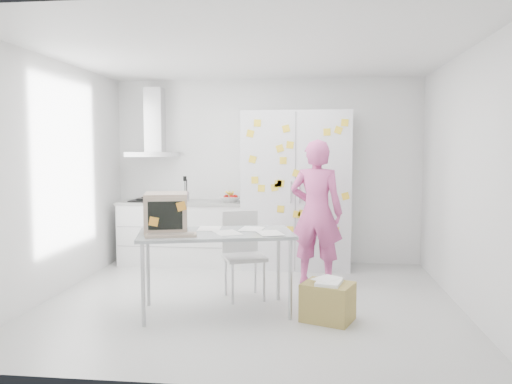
# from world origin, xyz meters

# --- Properties ---
(floor) EXTENTS (4.50, 4.00, 0.02)m
(floor) POSITION_xyz_m (0.00, 0.00, -0.01)
(floor) COLOR silver
(floor) RESTS_ON ground
(walls) EXTENTS (4.52, 4.01, 2.70)m
(walls) POSITION_xyz_m (0.00, 0.72, 1.35)
(walls) COLOR white
(walls) RESTS_ON ground
(ceiling) EXTENTS (4.50, 4.00, 0.02)m
(ceiling) POSITION_xyz_m (0.00, 0.00, 2.70)
(ceiling) COLOR white
(ceiling) RESTS_ON walls
(counter_run) EXTENTS (1.84, 0.63, 1.28)m
(counter_run) POSITION_xyz_m (-1.20, 1.70, 0.47)
(counter_run) COLOR white
(counter_run) RESTS_ON ground
(range_hood) EXTENTS (0.70, 0.48, 1.01)m
(range_hood) POSITION_xyz_m (-1.65, 1.84, 1.96)
(range_hood) COLOR silver
(range_hood) RESTS_ON walls
(tall_cabinet) EXTENTS (1.50, 0.68, 2.20)m
(tall_cabinet) POSITION_xyz_m (0.45, 1.67, 1.10)
(tall_cabinet) COLOR silver
(tall_cabinet) RESTS_ON ground
(person) EXTENTS (0.73, 0.55, 1.80)m
(person) POSITION_xyz_m (0.73, 0.80, 0.90)
(person) COLOR #CD5091
(person) RESTS_ON ground
(desk) EXTENTS (1.70, 1.14, 1.24)m
(desk) POSITION_xyz_m (-0.62, -0.45, 0.94)
(desk) COLOR #98A0A2
(desk) RESTS_ON ground
(chair) EXTENTS (0.57, 0.57, 0.97)m
(chair) POSITION_xyz_m (-0.11, 0.17, 0.55)
(chair) COLOR beige
(chair) RESTS_ON ground
(cardboard_box) EXTENTS (0.57, 0.52, 0.41)m
(cardboard_box) POSITION_xyz_m (0.84, -0.54, 0.19)
(cardboard_box) COLOR #A89348
(cardboard_box) RESTS_ON ground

